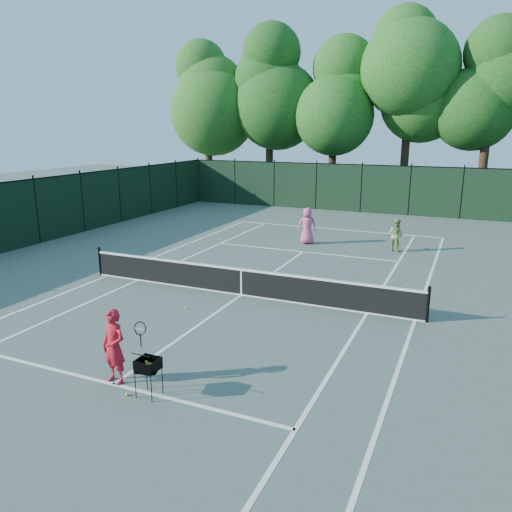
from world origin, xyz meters
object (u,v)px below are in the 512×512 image
at_px(coach, 114,347).
at_px(player_pink, 307,226).
at_px(player_green, 396,235).
at_px(ball_hopper, 148,365).
at_px(loose_ball_near_cart, 127,394).
at_px(loose_ball_midcourt, 187,308).

height_order(coach, player_pink, player_pink).
bearing_deg(player_green, coach, 103.04).
bearing_deg(coach, player_pink, 100.62).
relative_size(player_pink, ball_hopper, 2.10).
distance_m(coach, ball_hopper, 1.02).
bearing_deg(loose_ball_near_cart, coach, 145.57).
distance_m(player_green, loose_ball_near_cart, 15.22).
height_order(coach, ball_hopper, coach).
bearing_deg(loose_ball_near_cart, loose_ball_midcourt, 107.50).
bearing_deg(loose_ball_midcourt, loose_ball_near_cart, -72.50).
bearing_deg(ball_hopper, coach, 152.33).
bearing_deg(player_pink, player_green, 162.79).
distance_m(ball_hopper, loose_ball_midcourt, 5.07).
height_order(coach, player_green, coach).
distance_m(player_green, loose_ball_midcourt, 11.09).
bearing_deg(loose_ball_midcourt, player_green, 65.13).
height_order(ball_hopper, loose_ball_midcourt, ball_hopper).
bearing_deg(loose_ball_midcourt, coach, -77.87).
xyz_separation_m(player_green, ball_hopper, (-2.71, -14.68, -0.05)).
relative_size(player_green, ball_hopper, 1.79).
relative_size(player_green, loose_ball_midcourt, 21.52).
xyz_separation_m(player_pink, loose_ball_near_cart, (0.91, -14.67, -0.82)).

